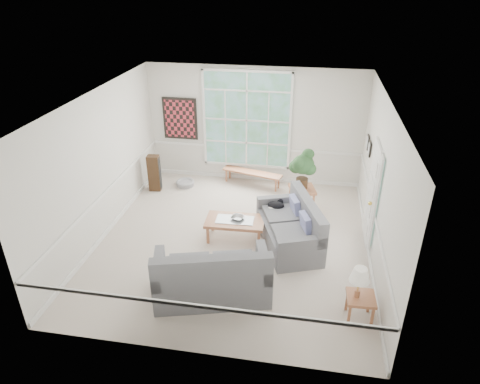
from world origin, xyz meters
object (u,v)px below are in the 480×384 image
coffee_table (235,229)px  end_table (301,199)px  loveseat_right (289,224)px  side_table (359,308)px  loveseat_front (212,269)px

coffee_table → end_table: bearing=46.1°
loveseat_right → side_table: (1.27, -1.92, -0.27)m
end_table → side_table: end_table is taller
side_table → loveseat_front: bearing=175.5°
loveseat_right → end_table: 1.53m
coffee_table → side_table: 3.09m
loveseat_right → end_table: loveseat_right is taller
loveseat_front → end_table: 3.52m
coffee_table → loveseat_front: bearing=-94.6°
loveseat_right → coffee_table: (-1.12, 0.04, -0.27)m
coffee_table → side_table: bearing=-41.3°
loveseat_front → coffee_table: 1.79m
side_table → end_table: bearing=107.4°
loveseat_right → loveseat_front: loveseat_front is taller
loveseat_right → loveseat_front: bearing=-144.7°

